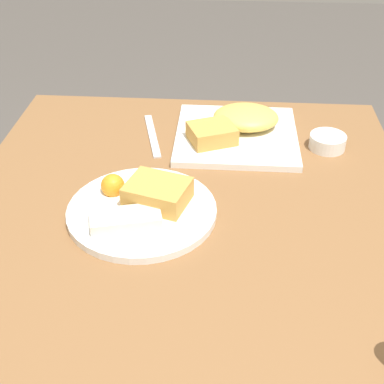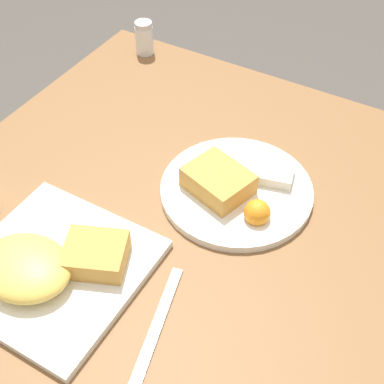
# 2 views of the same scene
# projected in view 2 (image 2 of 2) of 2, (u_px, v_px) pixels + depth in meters

# --- Properties ---
(ground_plane) EXTENTS (8.00, 8.00, 0.00)m
(ground_plane) POSITION_uv_depth(u_px,v_px,m) (185.00, 382.00, 1.45)
(ground_plane) COLOR #4C4742
(dining_table) EXTENTS (0.84, 0.84, 0.73)m
(dining_table) POSITION_uv_depth(u_px,v_px,m) (182.00, 233.00, 1.00)
(dining_table) COLOR brown
(dining_table) RESTS_ON ground_plane
(plate_square_near) EXTENTS (0.26, 0.26, 0.06)m
(plate_square_near) POSITION_uv_depth(u_px,v_px,m) (49.00, 266.00, 0.80)
(plate_square_near) COLOR white
(plate_square_near) RESTS_ON dining_table
(plate_oval_far) EXTENTS (0.27, 0.27, 0.05)m
(plate_oval_far) POSITION_uv_depth(u_px,v_px,m) (235.00, 188.00, 0.92)
(plate_oval_far) COLOR white
(plate_oval_far) RESTS_ON dining_table
(salt_shaker) EXTENTS (0.04, 0.04, 0.08)m
(salt_shaker) POSITION_uv_depth(u_px,v_px,m) (144.00, 40.00, 1.23)
(salt_shaker) COLOR white
(salt_shaker) RESTS_ON dining_table
(butter_knife) EXTENTS (0.06, 0.19, 0.00)m
(butter_knife) POSITION_uv_depth(u_px,v_px,m) (158.00, 323.00, 0.76)
(butter_knife) COLOR silver
(butter_knife) RESTS_ON dining_table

